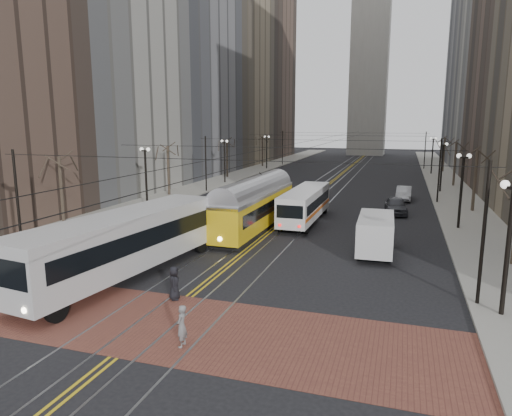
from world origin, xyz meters
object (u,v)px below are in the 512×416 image
Objects in this scene: sedan_grey at (396,205)px; rear_bus at (305,206)px; pedestrian_a at (174,283)px; pedestrian_b at (182,326)px; cargo_van at (375,236)px; streetcar at (254,209)px; clock_tower at (372,7)px; transit_bus at (124,246)px; pedestrian_d at (77,271)px; sedan_silver at (404,193)px.

rear_bus is at bearing -146.16° from sedan_grey.
pedestrian_a is 1.00× the size of pedestrian_b.
pedestrian_b is (-6.03, -14.61, -0.40)m from cargo_van.
streetcar reaches higher than rear_bus.
sedan_grey is at bearing -41.37° from pedestrian_a.
pedestrian_a is (-9.44, -24.53, 0.04)m from sedan_grey.
sedan_grey is at bearing -83.54° from clock_tower.
transit_bus is 1.02× the size of streetcar.
rear_bus reaches higher than pedestrian_d.
clock_tower is 41.33× the size of pedestrian_a.
clock_tower reaches higher than pedestrian_d.
pedestrian_b is 8.81m from pedestrian_d.
pedestrian_a is (-2.29, -18.60, -0.56)m from rear_bus.
pedestrian_d is (-13.88, -10.60, -0.38)m from cargo_van.
clock_tower reaches higher than pedestrian_a.
clock_tower is 91.69m from rear_bus.
clock_tower is 40.36× the size of pedestrian_d.
cargo_van is 3.34× the size of pedestrian_d.
cargo_van is (7.97, -92.90, -34.75)m from clock_tower.
pedestrian_d reaches higher than pedestrian_a.
sedan_silver is at bearing 84.05° from cargo_van.
streetcar is 1.28× the size of rear_bus.
clock_tower is at bearing 90.61° from sedan_grey.
streetcar reaches higher than sedan_silver.
sedan_grey is at bearing 84.32° from cargo_van.
streetcar is 14.71m from pedestrian_a.
sedan_silver is at bearing 59.32° from streetcar.
streetcar reaches higher than cargo_van.
pedestrian_b is (3.29, -18.67, -0.78)m from streetcar.
sedan_grey is (7.15, 5.93, -0.60)m from rear_bus.
streetcar is 14.28m from sedan_grey.
transit_bus is 15.15m from cargo_van.
streetcar is 20.97m from sedan_silver.
pedestrian_a reaches higher than pedestrian_b.
pedestrian_a is at bearing -105.94° from sedan_silver.
pedestrian_a reaches higher than sedan_silver.
streetcar is 2.46× the size of cargo_van.
pedestrian_d is at bearing -116.14° from transit_bus.
rear_bus is at bearing -27.35° from pedestrian_a.
pedestrian_a is 4.69m from pedestrian_b.
sedan_silver is (7.81, 13.92, -0.65)m from rear_bus.
rear_bus is 6.58× the size of pedestrian_a.
transit_bus is at bearing -113.63° from sedan_silver.
transit_bus is at bearing -126.87° from sedan_grey.
pedestrian_a is at bearing -85.79° from streetcar.
pedestrian_b is (0.14, -22.61, -0.56)m from rear_bus.
cargo_van is 21.99m from sedan_silver.
sedan_silver is at bearing 72.05° from transit_bus.
transit_bus is at bearing -147.44° from cargo_van.
clock_tower is at bearing 93.24° from cargo_van.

